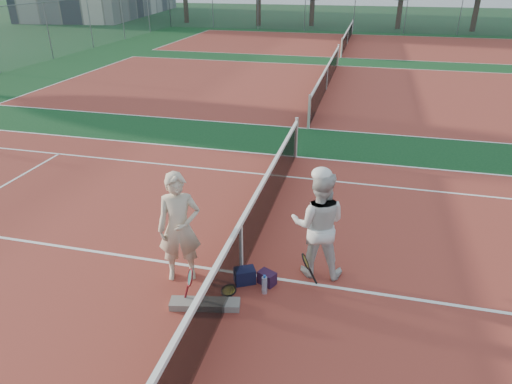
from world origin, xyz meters
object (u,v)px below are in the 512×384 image
player_b (318,224)px  racket_black_held (305,269)px  racket_red (191,286)px  water_bottle (264,285)px  racket_spare (229,291)px  player_a (179,228)px  sports_bag_navy (245,276)px  net_main (241,248)px  sports_bag_purple (267,278)px

player_b → racket_black_held: 0.75m
racket_red → water_bottle: racket_red is taller
racket_spare → water_bottle: (0.55, 0.12, 0.12)m
player_a → racket_red: bearing=-77.4°
player_b → racket_black_held: (-0.13, -0.36, -0.64)m
racket_spare → racket_black_held: bearing=-64.3°
sports_bag_navy → player_b: bearing=27.7°
racket_red → racket_black_held: racket_red is taller
sports_bag_navy → water_bottle: (0.37, -0.19, 0.02)m
net_main → sports_bag_navy: 0.45m
racket_spare → sports_bag_navy: sports_bag_navy is taller
net_main → sports_bag_navy: size_ratio=33.34×
sports_bag_navy → water_bottle: 0.42m
player_b → racket_spare: bearing=31.6°
net_main → racket_spare: size_ratio=18.28×
player_b → racket_red: (-1.75, -1.23, -0.63)m
player_a → sports_bag_navy: bearing=-15.4°
racket_black_held → sports_bag_navy: racket_black_held is taller
racket_black_held → water_bottle: bearing=23.6°
player_b → racket_spare: size_ratio=3.07×
racket_black_held → water_bottle: size_ratio=1.85×
player_a → sports_bag_purple: size_ratio=6.81×
player_a → water_bottle: bearing=-24.3°
racket_red → racket_black_held: size_ratio=1.05×
racket_red → water_bottle: (1.04, 0.48, -0.14)m
racket_black_held → racket_spare: size_ratio=0.93×
player_a → sports_bag_navy: size_ratio=5.67×
player_b → player_a: bearing=14.0°
sports_bag_navy → water_bottle: water_bottle is taller
net_main → sports_bag_navy: bearing=-61.5°
racket_red → racket_black_held: 1.83m
sports_bag_navy → net_main: bearing=118.5°
net_main → sports_bag_navy: net_main is taller
sports_bag_navy → sports_bag_purple: bearing=8.2°
racket_red → sports_bag_purple: (1.02, 0.72, -0.18)m
player_b → racket_spare: player_b is taller
racket_black_held → racket_red: bearing=17.6°
player_b → sports_bag_purple: player_b is taller
racket_black_held → player_a: bearing=-2.4°
net_main → player_b: player_b is taller
player_b → sports_bag_purple: bearing=32.4°
racket_spare → player_b: bearing=-54.0°
sports_bag_purple → water_bottle: bearing=-86.9°
racket_spare → player_a: bearing=76.9°
player_a → player_b: 2.22m
racket_spare → sports_bag_purple: bearing=-55.1°
sports_bag_navy → player_a: bearing=-175.2°
racket_spare → sports_bag_navy: 0.37m
player_a → racket_black_held: size_ratio=3.35×
racket_black_held → sports_bag_purple: racket_black_held is taller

